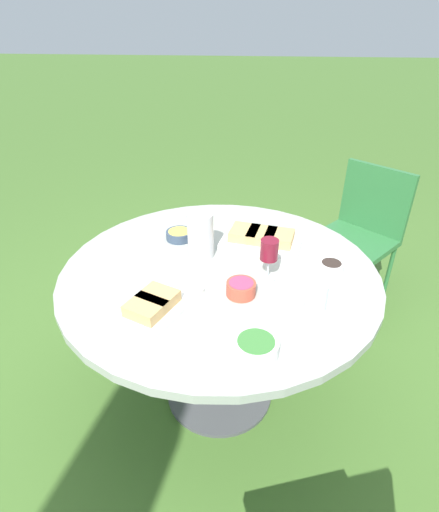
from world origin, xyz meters
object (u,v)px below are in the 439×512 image
object	(u,v)px
dining_table	(220,290)
wine_glass	(269,251)
water_pitcher	(200,235)
chair_near_right	(361,227)

from	to	relation	value
dining_table	wine_glass	size ratio (longest dim) A/B	7.36
water_pitcher	dining_table	bearing A→B (deg)	134.03
dining_table	wine_glass	world-z (taller)	wine_glass
dining_table	chair_near_right	xyz separation A→B (m)	(-0.79, -0.93, -0.12)
water_pitcher	wine_glass	distance (m)	0.33
water_pitcher	wine_glass	size ratio (longest dim) A/B	1.13
wine_glass	dining_table	bearing A→B (deg)	-16.51
chair_near_right	dining_table	bearing A→B (deg)	49.57
dining_table	chair_near_right	distance (m)	1.23
chair_near_right	wine_glass	size ratio (longest dim) A/B	4.99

